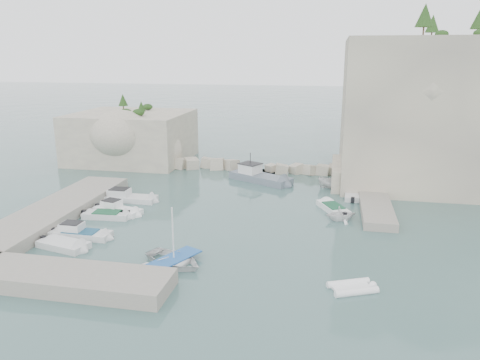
% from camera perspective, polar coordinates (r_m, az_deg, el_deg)
% --- Properties ---
extents(ground, '(400.00, 400.00, 0.00)m').
position_cam_1_polar(ground, '(42.17, -1.62, -6.03)').
color(ground, '#436562').
rests_on(ground, ground).
extents(cliff_east, '(26.00, 22.00, 17.00)m').
position_cam_1_polar(cliff_east, '(63.26, 24.41, 7.69)').
color(cliff_east, beige).
rests_on(cliff_east, ground).
extents(cliff_terrace, '(8.00, 10.00, 2.50)m').
position_cam_1_polar(cliff_terrace, '(58.15, 15.07, 0.69)').
color(cliff_terrace, beige).
rests_on(cliff_terrace, ground).
extents(outcrop_west, '(16.00, 14.00, 7.00)m').
position_cam_1_polar(outcrop_west, '(70.58, -13.03, 5.17)').
color(outcrop_west, beige).
rests_on(outcrop_west, ground).
extents(quay_west, '(5.00, 24.00, 1.10)m').
position_cam_1_polar(quay_west, '(47.74, -22.27, -3.94)').
color(quay_west, '#9E9689').
rests_on(quay_west, ground).
extents(quay_south, '(18.00, 4.00, 1.10)m').
position_cam_1_polar(quay_south, '(35.20, -22.91, -10.76)').
color(quay_south, '#9E9689').
rests_on(quay_south, ground).
extents(ledge_east, '(3.00, 16.00, 0.80)m').
position_cam_1_polar(ledge_east, '(50.73, 16.06, -2.47)').
color(ledge_east, '#9E9689').
rests_on(ledge_east, ground).
extents(breakwater, '(28.00, 3.00, 1.40)m').
position_cam_1_polar(breakwater, '(62.82, 1.99, 1.75)').
color(breakwater, beige).
rests_on(breakwater, ground).
extents(motorboat_a, '(6.84, 2.04, 1.40)m').
position_cam_1_polar(motorboat_a, '(51.57, -13.50, -2.47)').
color(motorboat_a, silver).
rests_on(motorboat_a, ground).
extents(motorboat_b, '(5.62, 2.95, 1.40)m').
position_cam_1_polar(motorboat_b, '(47.78, -14.63, -3.95)').
color(motorboat_b, white).
rests_on(motorboat_b, ground).
extents(motorboat_c, '(5.03, 2.14, 0.70)m').
position_cam_1_polar(motorboat_c, '(46.84, -15.88, -4.43)').
color(motorboat_c, silver).
rests_on(motorboat_c, ground).
extents(motorboat_d, '(5.77, 1.72, 1.40)m').
position_cam_1_polar(motorboat_d, '(42.61, -18.79, -6.64)').
color(motorboat_d, silver).
rests_on(motorboat_d, ground).
extents(motorboat_e, '(4.97, 2.94, 0.70)m').
position_cam_1_polar(motorboat_e, '(40.89, -20.68, -7.74)').
color(motorboat_e, silver).
rests_on(motorboat_e, ground).
extents(rowboat, '(6.00, 5.36, 1.03)m').
position_cam_1_polar(rowboat, '(35.83, -8.04, -10.15)').
color(rowboat, white).
rests_on(rowboat, ground).
extents(inflatable_dinghy, '(3.69, 2.82, 0.44)m').
position_cam_1_polar(inflatable_dinghy, '(32.87, 13.51, -12.89)').
color(inflatable_dinghy, white).
rests_on(inflatable_dinghy, ground).
extents(tender_east_a, '(3.55, 3.31, 1.52)m').
position_cam_1_polar(tender_east_a, '(45.38, 12.13, -4.82)').
color(tender_east_a, white).
rests_on(tender_east_a, ground).
extents(tender_east_b, '(3.74, 5.23, 0.70)m').
position_cam_1_polar(tender_east_b, '(47.88, 11.29, -3.71)').
color(tender_east_b, white).
rests_on(tender_east_b, ground).
extents(tender_east_c, '(1.81, 5.18, 0.70)m').
position_cam_1_polar(tender_east_c, '(53.08, 13.55, -1.97)').
color(tender_east_c, silver).
rests_on(tender_east_c, ground).
extents(tender_east_d, '(4.10, 1.82, 1.54)m').
position_cam_1_polar(tender_east_d, '(55.77, 11.52, -1.02)').
color(tender_east_d, silver).
rests_on(tender_east_d, ground).
extents(work_boat, '(9.05, 6.52, 2.20)m').
position_cam_1_polar(work_boat, '(57.74, 2.50, -0.18)').
color(work_boat, slate).
rests_on(work_boat, ground).
extents(rowboat_mast, '(0.10, 0.10, 4.20)m').
position_cam_1_polar(rowboat_mast, '(34.80, -8.20, -6.25)').
color(rowboat_mast, white).
rests_on(rowboat_mast, rowboat).
extents(vegetation, '(53.48, 13.88, 13.40)m').
position_cam_1_polar(vegetation, '(63.40, 20.35, 16.67)').
color(vegetation, '#1E4219').
rests_on(vegetation, ground).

